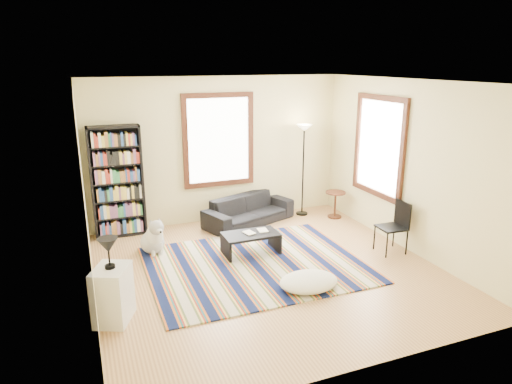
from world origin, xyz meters
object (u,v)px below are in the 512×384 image
object	(u,v)px
dog	(152,235)
floor_cushion	(309,282)
coffee_table	(251,244)
folding_chair	(391,228)
floor_lamp	(303,171)
white_cabinet	(113,294)
side_table	(335,205)
sofa	(249,210)
bookshelf	(117,182)

from	to	relation	value
dog	floor_cushion	bearing A→B (deg)	-62.01
coffee_table	folding_chair	bearing A→B (deg)	-19.33
floor_lamp	white_cabinet	xyz separation A→B (m)	(-3.97, -2.76, -0.58)
side_table	folding_chair	size ratio (longest dim) A/B	0.63
floor_lamp	dog	size ratio (longest dim) A/B	3.02
sofa	coffee_table	distance (m)	1.49
bookshelf	floor_lamp	size ratio (longest dim) A/B	1.08
side_table	white_cabinet	size ratio (longest dim) A/B	0.77
coffee_table	floor_lamp	bearing A→B (deg)	41.45
sofa	dog	distance (m)	2.13
bookshelf	floor_cushion	world-z (taller)	bookshelf
side_table	folding_chair	bearing A→B (deg)	-91.55
sofa	floor_cushion	distance (m)	2.82
sofa	floor_cushion	world-z (taller)	sofa
sofa	floor_lamp	world-z (taller)	floor_lamp
folding_chair	sofa	bearing A→B (deg)	130.62
bookshelf	floor_lamp	bearing A→B (deg)	-2.70
coffee_table	side_table	xyz separation A→B (m)	(2.23, 1.09, 0.09)
bookshelf	dog	xyz separation A→B (m)	(0.40, -1.03, -0.69)
sofa	side_table	bearing A→B (deg)	-31.18
side_table	bookshelf	bearing A→B (deg)	171.89
floor_lamp	dog	xyz separation A→B (m)	(-3.20, -0.86, -0.62)
dog	coffee_table	bearing A→B (deg)	-37.00
side_table	white_cabinet	bearing A→B (deg)	-152.54
sofa	white_cabinet	distance (m)	3.83
white_cabinet	dog	distance (m)	2.05
coffee_table	dog	bearing A→B (deg)	156.71
floor_lamp	folding_chair	size ratio (longest dim) A/B	2.16
bookshelf	side_table	world-z (taller)	bookshelf
sofa	floor_lamp	bearing A→B (deg)	-16.12
floor_lamp	floor_cushion	bearing A→B (deg)	-115.25
side_table	folding_chair	distance (m)	1.86
floor_cushion	bookshelf	bearing A→B (deg)	125.90
folding_chair	dog	xyz separation A→B (m)	(-3.68, 1.41, -0.12)
coffee_table	folding_chair	distance (m)	2.33
bookshelf	dog	distance (m)	1.31
floor_lamp	side_table	distance (m)	0.94
bookshelf	side_table	size ratio (longest dim) A/B	3.70
bookshelf	coffee_table	distance (m)	2.66
folding_chair	dog	bearing A→B (deg)	161.67
white_cabinet	dog	size ratio (longest dim) A/B	1.14
side_table	folding_chair	xyz separation A→B (m)	(-0.05, -1.85, 0.16)
dog	floor_lamp	bearing A→B (deg)	1.35
sofa	white_cabinet	world-z (taller)	white_cabinet
sofa	dog	world-z (taller)	dog
bookshelf	white_cabinet	world-z (taller)	bookshelf
side_table	white_cabinet	xyz separation A→B (m)	(-4.50, -2.34, 0.08)
bookshelf	coffee_table	bearing A→B (deg)	-41.40
floor_cushion	white_cabinet	xyz separation A→B (m)	(-2.60, 0.15, 0.24)
floor_cushion	folding_chair	world-z (taller)	folding_chair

